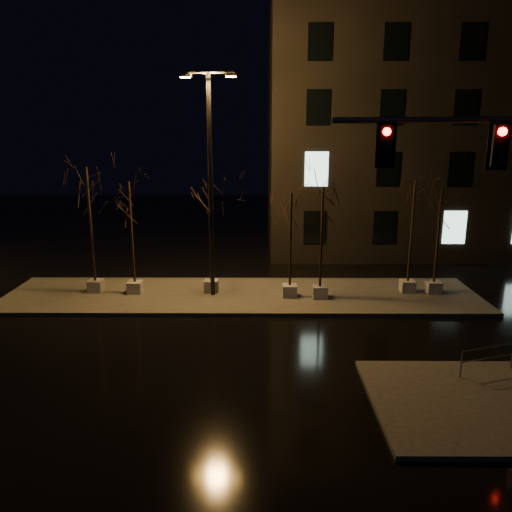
{
  "coord_description": "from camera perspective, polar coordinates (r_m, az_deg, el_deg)",
  "views": [
    {
      "loc": [
        0.79,
        -16.18,
        7.5
      ],
      "look_at": [
        0.68,
        2.71,
        2.8
      ],
      "focal_mm": 35.0,
      "sensor_mm": 36.0,
      "label": 1
    }
  ],
  "objects": [
    {
      "name": "ground",
      "position": [
        17.85,
        -2.27,
        -10.88
      ],
      "size": [
        90.0,
        90.0,
        0.0
      ],
      "primitive_type": "plane",
      "color": "black",
      "rests_on": "ground"
    },
    {
      "name": "median",
      "position": [
        23.4,
        -1.62,
        -4.53
      ],
      "size": [
        22.0,
        5.0,
        0.15
      ],
      "primitive_type": "cube",
      "color": "#43413B",
      "rests_on": "ground"
    },
    {
      "name": "sidewalk_corner",
      "position": [
        16.15,
        25.76,
        -14.9
      ],
      "size": [
        7.0,
        5.0,
        0.15
      ],
      "primitive_type": "cube",
      "color": "#43413B",
      "rests_on": "ground"
    },
    {
      "name": "building",
      "position": [
        36.64,
        22.07,
        12.99
      ],
      "size": [
        25.0,
        12.0,
        15.0
      ],
      "primitive_type": "cube",
      "color": "black",
      "rests_on": "ground"
    },
    {
      "name": "tree_0",
      "position": [
        23.99,
        -18.61,
        6.56
      ],
      "size": [
        1.8,
        1.8,
        6.01
      ],
      "color": "#B5B1A9",
      "rests_on": "median"
    },
    {
      "name": "tree_1",
      "position": [
        23.32,
        -14.19,
        5.4
      ],
      "size": [
        1.8,
        1.8,
        5.33
      ],
      "color": "#B5B1A9",
      "rests_on": "median"
    },
    {
      "name": "tree_2",
      "position": [
        22.93,
        -5.33,
        5.66
      ],
      "size": [
        1.8,
        1.8,
        5.35
      ],
      "color": "#B5B1A9",
      "rests_on": "median"
    },
    {
      "name": "tree_3",
      "position": [
        22.19,
        4.01,
        4.51
      ],
      "size": [
        1.8,
        1.8,
        4.9
      ],
      "color": "#B5B1A9",
      "rests_on": "median"
    },
    {
      "name": "tree_4",
      "position": [
        22.13,
        7.59,
        5.0
      ],
      "size": [
        1.8,
        1.8,
        5.2
      ],
      "color": "#B5B1A9",
      "rests_on": "median"
    },
    {
      "name": "tree_5",
      "position": [
        23.85,
        17.56,
        5.51
      ],
      "size": [
        1.8,
        1.8,
        5.41
      ],
      "color": "#B5B1A9",
      "rests_on": "median"
    },
    {
      "name": "tree_6",
      "position": [
        24.15,
        20.29,
        4.64
      ],
      "size": [
        1.8,
        1.8,
        5.0
      ],
      "color": "#B5B1A9",
      "rests_on": "median"
    },
    {
      "name": "traffic_signal_mast",
      "position": [
        13.96,
        25.58,
        3.2
      ],
      "size": [
        6.16,
        1.61,
        7.72
      ],
      "rotation": [
        0.0,
        0.0,
        -0.23
      ],
      "color": "#55575C",
      "rests_on": "sidewalk_corner"
    },
    {
      "name": "streetlight_main",
      "position": [
        22.25,
        -5.26,
        9.59
      ],
      "size": [
        2.46,
        0.55,
        9.83
      ],
      "rotation": [
        0.0,
        0.0,
        -0.11
      ],
      "color": "black",
      "rests_on": "median"
    },
    {
      "name": "guard_rail_a",
      "position": [
        17.42,
        24.97,
        -10.32
      ],
      "size": [
        1.92,
        0.66,
        0.87
      ],
      "rotation": [
        0.0,
        0.0,
        0.32
      ],
      "color": "#55575C",
      "rests_on": "sidewalk_corner"
    }
  ]
}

